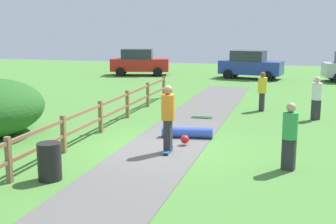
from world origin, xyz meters
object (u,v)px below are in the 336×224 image
at_px(skater_riding, 168,115).
at_px(skater_fallen, 187,133).
at_px(parked_car_blue, 250,65).
at_px(trash_bin, 49,161).
at_px(bystander_yellow, 262,90).
at_px(bystander_green, 290,133).
at_px(bystander_white, 317,96).
at_px(parked_car_red, 139,62).
at_px(skateboard_loose, 202,116).

bearing_deg(skater_riding, skater_fallen, 84.71).
bearing_deg(skater_fallen, parked_car_blue, 88.85).
relative_size(trash_bin, bystander_yellow, 0.54).
distance_m(trash_bin, skater_riding, 3.67).
distance_m(skater_fallen, bystander_yellow, 5.91).
xyz_separation_m(bystander_yellow, parked_car_blue, (-1.63, 11.83, 0.04)).
relative_size(skater_fallen, bystander_yellow, 1.00).
xyz_separation_m(trash_bin, parked_car_blue, (2.58, 22.04, 0.51)).
bearing_deg(bystander_green, bystander_white, 82.02).
bearing_deg(parked_car_red, skater_fallen, -66.10).
bearing_deg(parked_car_red, parked_car_blue, 0.15).
distance_m(bystander_yellow, bystander_white, 2.51).
height_order(bystander_white, parked_car_blue, parked_car_blue).
bearing_deg(parked_car_red, skateboard_loose, -61.83).
xyz_separation_m(skater_riding, skater_fallen, (0.16, 1.72, -0.91)).
relative_size(bystander_green, parked_car_blue, 0.39).
bearing_deg(trash_bin, parked_car_red, 103.90).
distance_m(skateboard_loose, parked_car_red, 15.97).
relative_size(skater_riding, parked_car_blue, 0.44).
distance_m(skater_riding, bystander_yellow, 7.56).
bearing_deg(bystander_green, bystander_yellow, 98.74).
xyz_separation_m(trash_bin, skater_riding, (2.07, 2.96, 0.66)).
height_order(skater_fallen, parked_car_red, parked_car_red).
bearing_deg(skater_riding, parked_car_red, 111.54).
bearing_deg(bystander_green, parked_car_red, 118.87).
bearing_deg(bystander_yellow, trash_bin, -112.41).
bearing_deg(trash_bin, skater_fallen, 64.49).
bearing_deg(parked_car_blue, bystander_white, -73.99).
bearing_deg(skater_riding, skateboard_loose, 89.94).
bearing_deg(bystander_green, skateboard_loose, 120.57).
height_order(skater_fallen, parked_car_blue, parked_car_blue).
bearing_deg(skater_riding, bystander_white, 54.26).
distance_m(skater_fallen, parked_car_blue, 17.38).
xyz_separation_m(skater_riding, bystander_white, (4.28, 5.95, -0.19)).
bearing_deg(bystander_white, skater_riding, -125.74).
bearing_deg(trash_bin, parked_car_blue, 83.32).
bearing_deg(skater_fallen, bystander_yellow, 70.34).
distance_m(trash_bin, bystander_yellow, 11.05).
height_order(skater_fallen, bystander_white, bystander_white).
distance_m(skateboard_loose, parked_car_blue, 14.12).
xyz_separation_m(bystander_white, parked_car_blue, (-3.77, 13.14, 0.04)).
distance_m(skater_riding, parked_car_red, 20.49).
bearing_deg(skater_fallen, bystander_green, -36.80).
bearing_deg(bystander_yellow, skater_riding, -106.40).
height_order(bystander_white, parked_car_red, parked_car_red).
distance_m(skateboard_loose, bystander_green, 6.64).
xyz_separation_m(bystander_yellow, parked_car_red, (-9.66, 11.81, 0.04)).
bearing_deg(bystander_yellow, bystander_white, -31.38).
relative_size(skateboard_loose, bystander_green, 0.47).
height_order(trash_bin, bystander_yellow, bystander_yellow).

